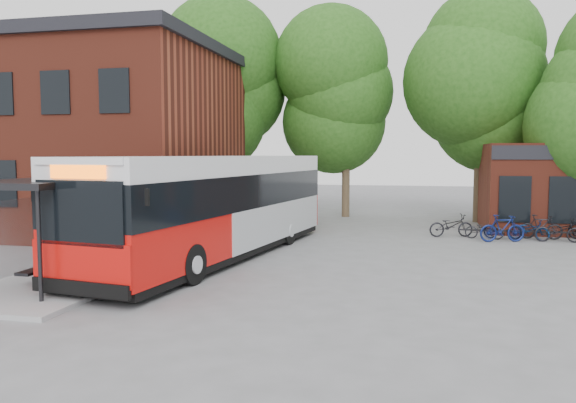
% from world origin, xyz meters
% --- Properties ---
extents(ground, '(100.00, 100.00, 0.00)m').
position_xyz_m(ground, '(0.00, 0.00, 0.00)').
color(ground, slate).
extents(station_building, '(18.40, 10.40, 8.50)m').
position_xyz_m(station_building, '(-13.00, 9.00, 4.25)').
color(station_building, maroon).
rests_on(station_building, ground).
extents(bus_shelter, '(3.60, 7.00, 2.90)m').
position_xyz_m(bus_shelter, '(-4.50, -1.00, 1.45)').
color(bus_shelter, black).
rests_on(bus_shelter, ground).
extents(bike_rail, '(5.20, 0.10, 0.38)m').
position_xyz_m(bike_rail, '(9.28, 10.00, 0.19)').
color(bike_rail, black).
rests_on(bike_rail, ground).
extents(tree_0, '(7.92, 7.92, 11.00)m').
position_xyz_m(tree_0, '(-6.00, 16.00, 5.50)').
color(tree_0, '#1F4B14').
rests_on(tree_0, ground).
extents(tree_1, '(7.92, 7.92, 10.40)m').
position_xyz_m(tree_1, '(1.00, 17.00, 5.20)').
color(tree_1, '#1F4B14').
rests_on(tree_1, ground).
extents(tree_2, '(7.92, 7.92, 11.00)m').
position_xyz_m(tree_2, '(8.00, 16.00, 5.50)').
color(tree_2, '#1F4B14').
rests_on(tree_2, ground).
extents(city_bus, '(4.78, 13.89, 3.46)m').
position_xyz_m(city_bus, '(-1.73, 3.49, 1.73)').
color(city_bus, red).
rests_on(city_bus, ground).
extents(bicycle_0, '(1.98, 1.14, 0.98)m').
position_xyz_m(bicycle_0, '(6.35, 10.17, 0.49)').
color(bicycle_0, black).
rests_on(bicycle_0, ground).
extents(bicycle_1, '(1.56, 0.81, 0.90)m').
position_xyz_m(bicycle_1, '(8.39, 9.95, 0.45)').
color(bicycle_1, black).
rests_on(bicycle_1, ground).
extents(bicycle_2, '(1.59, 0.71, 0.81)m').
position_xyz_m(bicycle_2, '(7.67, 9.87, 0.41)').
color(bicycle_2, black).
rests_on(bicycle_2, ground).
extents(bicycle_3, '(1.92, 1.02, 1.11)m').
position_xyz_m(bicycle_3, '(8.27, 9.16, 0.55)').
color(bicycle_3, navy).
rests_on(bicycle_3, ground).
extents(bicycle_4, '(1.72, 1.15, 0.85)m').
position_xyz_m(bicycle_4, '(9.41, 9.93, 0.43)').
color(bicycle_4, '#042456').
rests_on(bicycle_4, ground).
extents(bicycle_5, '(1.73, 0.64, 1.02)m').
position_xyz_m(bicycle_5, '(9.95, 10.34, 0.51)').
color(bicycle_5, black).
rests_on(bicycle_5, ground).
extents(bicycle_6, '(1.83, 0.67, 0.95)m').
position_xyz_m(bicycle_6, '(10.47, 9.62, 0.48)').
color(bicycle_6, black).
rests_on(bicycle_6, ground).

